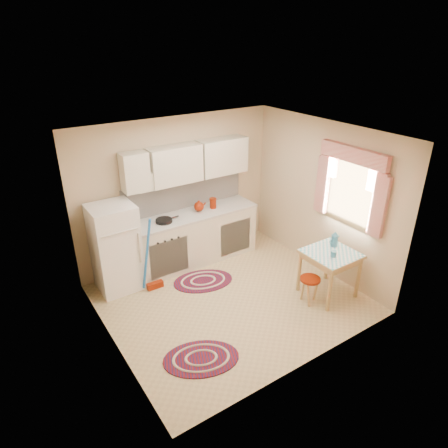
{
  "coord_description": "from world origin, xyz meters",
  "views": [
    {
      "loc": [
        -2.85,
        -4.11,
        3.67
      ],
      "look_at": [
        0.05,
        0.25,
        1.15
      ],
      "focal_mm": 32.0,
      "sensor_mm": 36.0,
      "label": 1
    }
  ],
  "objects": [
    {
      "name": "room_shell",
      "position": [
        0.16,
        0.24,
        1.6
      ],
      "size": [
        3.64,
        3.6,
        2.52
      ],
      "color": "tan",
      "rests_on": "ground"
    },
    {
      "name": "coffee_pot",
      "position": [
        1.51,
        -0.59,
        0.85
      ],
      "size": [
        0.13,
        0.12,
        0.25
      ],
      "primitive_type": null,
      "rotation": [
        0.0,
        0.0,
        -0.07
      ],
      "color": "teal",
      "rests_on": "table"
    },
    {
      "name": "frying_pan",
      "position": [
        -0.44,
        1.25,
        0.94
      ],
      "size": [
        0.29,
        0.29,
        0.05
      ],
      "primitive_type": "cylinder",
      "rotation": [
        0.0,
        0.0,
        0.09
      ],
      "color": "black",
      "rests_on": "countertop"
    },
    {
      "name": "base_cabinets",
      "position": [
        0.12,
        1.3,
        0.44
      ],
      "size": [
        2.25,
        0.6,
        0.88
      ],
      "primitive_type": "cube",
      "color": "beige",
      "rests_on": "ground"
    },
    {
      "name": "fridge",
      "position": [
        -1.28,
        1.25,
        0.7
      ],
      "size": [
        0.65,
        0.6,
        1.4
      ],
      "primitive_type": "cube",
      "color": "white",
      "rests_on": "ground"
    },
    {
      "name": "mug",
      "position": [
        1.26,
        -0.81,
        0.77
      ],
      "size": [
        0.1,
        0.1,
        0.1
      ],
      "primitive_type": "cylinder",
      "rotation": [
        0.0,
        0.0,
        -0.16
      ],
      "color": "teal",
      "rests_on": "table"
    },
    {
      "name": "countertop",
      "position": [
        0.12,
        1.3,
        0.9
      ],
      "size": [
        2.27,
        0.62,
        0.04
      ],
      "primitive_type": "cube",
      "color": "beige",
      "rests_on": "base_cabinets"
    },
    {
      "name": "rug_center",
      "position": [
        -0.1,
        0.64,
        0.01
      ],
      "size": [
        1.12,
        0.9,
        0.02
      ],
      "primitive_type": null,
      "rotation": [
        0.0,
        0.0,
        -0.29
      ],
      "color": "maroon",
      "rests_on": "ground"
    },
    {
      "name": "table",
      "position": [
        1.33,
        -0.71,
        0.36
      ],
      "size": [
        0.72,
        0.72,
        0.72
      ],
      "primitive_type": "cube",
      "color": "tan",
      "rests_on": "ground"
    },
    {
      "name": "red_kettle",
      "position": [
        0.24,
        1.3,
        1.01
      ],
      "size": [
        0.21,
        0.19,
        0.19
      ],
      "primitive_type": null,
      "rotation": [
        0.0,
        0.0,
        0.15
      ],
      "color": "maroon",
      "rests_on": "countertop"
    },
    {
      "name": "broom",
      "position": [
        -0.83,
        0.9,
        0.6
      ],
      "size": [
        0.28,
        0.13,
        1.2
      ],
      "primitive_type": null,
      "rotation": [
        0.0,
        0.0,
        -0.02
      ],
      "color": "blue",
      "rests_on": "ground"
    },
    {
      "name": "red_canister",
      "position": [
        0.52,
        1.3,
        1.0
      ],
      "size": [
        0.13,
        0.13,
        0.16
      ],
      "primitive_type": "cylinder",
      "rotation": [
        0.0,
        0.0,
        0.18
      ],
      "color": "maroon",
      "rests_on": "countertop"
    },
    {
      "name": "stool",
      "position": [
        0.94,
        -0.71,
        0.21
      ],
      "size": [
        0.35,
        0.35,
        0.42
      ],
      "primitive_type": "cylinder",
      "rotation": [
        0.0,
        0.0,
        0.18
      ],
      "color": "maroon",
      "rests_on": "ground"
    },
    {
      "name": "rug_left",
      "position": [
        -1.01,
        -0.83,
        0.01
      ],
      "size": [
        1.13,
        0.97,
        0.02
      ],
      "primitive_type": null,
      "rotation": [
        0.0,
        0.0,
        -0.41
      ],
      "color": "maroon",
      "rests_on": "ground"
    }
  ]
}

